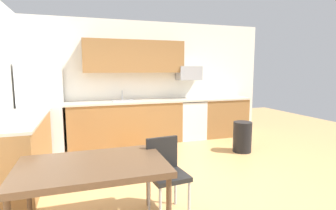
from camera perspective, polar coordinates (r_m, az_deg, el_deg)
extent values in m
plane|color=tan|center=(4.02, 4.61, -16.15)|extent=(12.00, 12.00, 0.00)
cube|color=white|center=(6.21, -4.75, 5.15)|extent=(5.80, 0.10, 2.70)
cube|color=olive|center=(5.88, -8.98, -3.92)|extent=(2.42, 0.60, 0.90)
cube|color=olive|center=(6.67, 11.62, -2.60)|extent=(1.13, 0.60, 0.90)
cube|color=olive|center=(4.44, -28.97, -8.64)|extent=(0.60, 2.00, 0.90)
cube|color=beige|center=(5.91, -3.92, 0.84)|extent=(4.80, 0.64, 0.04)
cube|color=beige|center=(4.33, -29.38, -2.66)|extent=(0.64, 2.00, 0.04)
cube|color=olive|center=(5.93, -7.18, 10.31)|extent=(2.20, 0.34, 0.70)
cube|color=white|center=(5.71, -25.44, -0.49)|extent=(0.76, 0.70, 1.77)
cube|color=white|center=(6.29, 4.76, -3.17)|extent=(0.60, 0.60, 0.88)
cube|color=black|center=(6.22, 4.81, 0.95)|extent=(0.60, 0.60, 0.03)
cube|color=#9EA0A5|center=(6.27, 4.52, 6.84)|extent=(0.54, 0.36, 0.32)
cube|color=#A5A8AD|center=(5.80, -9.53, 0.22)|extent=(0.48, 0.40, 0.14)
cylinder|color=#B2B5BA|center=(5.96, -9.83, 1.96)|extent=(0.02, 0.02, 0.24)
cube|color=brown|center=(2.70, -15.87, -12.59)|extent=(1.40, 0.90, 0.06)
cylinder|color=brown|center=(3.25, -27.76, -16.59)|extent=(0.05, 0.05, 0.67)
cylinder|color=brown|center=(3.28, -4.26, -15.48)|extent=(0.05, 0.05, 0.67)
cube|color=black|center=(3.04, 0.08, -15.04)|extent=(0.44, 0.44, 0.05)
cube|color=black|center=(3.12, -1.31, -10.49)|extent=(0.38, 0.08, 0.40)
cylinder|color=#B2B2B7|center=(2.94, -1.68, -21.01)|extent=(0.03, 0.03, 0.42)
cylinder|color=#B2B2B7|center=(3.07, 4.54, -19.70)|extent=(0.03, 0.03, 0.42)
cylinder|color=#B2B2B7|center=(3.22, -4.14, -18.32)|extent=(0.03, 0.03, 0.42)
cylinder|color=#B2B2B7|center=(3.34, 1.59, -17.30)|extent=(0.03, 0.03, 0.42)
cylinder|color=black|center=(5.47, 15.69, -6.61)|extent=(0.36, 0.36, 0.60)
cube|color=orange|center=(5.38, -7.24, -9.88)|extent=(0.70, 0.50, 0.01)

